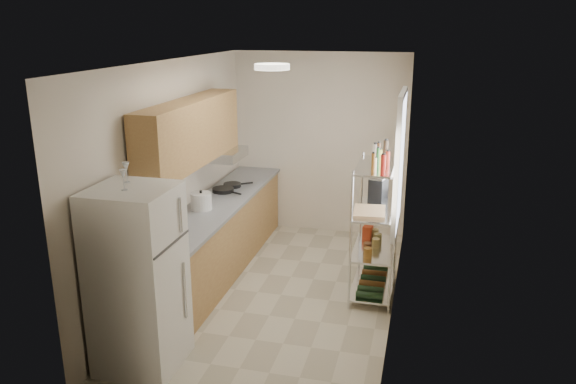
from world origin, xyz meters
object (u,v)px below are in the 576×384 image
at_px(cutting_board, 369,211).
at_px(espresso_machine, 378,189).
at_px(frying_pan_large, 223,190).
at_px(refrigerator, 138,279).
at_px(rice_cooker, 201,201).

height_order(cutting_board, espresso_machine, espresso_machine).
bearing_deg(cutting_board, frying_pan_large, 160.06).
height_order(refrigerator, espresso_machine, refrigerator).
relative_size(rice_cooker, frying_pan_large, 0.88).
xyz_separation_m(rice_cooker, espresso_machine, (1.98, 0.48, 0.16)).
bearing_deg(espresso_machine, rice_cooker, -153.42).
distance_m(rice_cooker, cutting_board, 1.94).
bearing_deg(refrigerator, cutting_board, 44.12).
height_order(frying_pan_large, cutting_board, cutting_board).
bearing_deg(cutting_board, refrigerator, -135.88).
bearing_deg(refrigerator, espresso_machine, 49.96).
distance_m(frying_pan_large, cutting_board, 2.07).
relative_size(refrigerator, frying_pan_large, 5.98).
bearing_deg(frying_pan_large, espresso_machine, 17.25).
bearing_deg(rice_cooker, refrigerator, -86.03).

